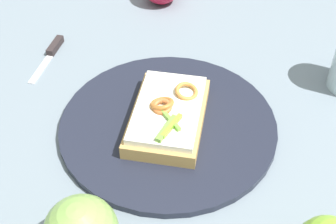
% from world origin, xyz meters
% --- Properties ---
extents(ground_plane, '(2.00, 2.00, 0.00)m').
position_xyz_m(ground_plane, '(0.00, 0.00, 0.00)').
color(ground_plane, slate).
rests_on(ground_plane, ground).
extents(plate, '(0.31, 0.31, 0.01)m').
position_xyz_m(plate, '(0.00, 0.00, 0.01)').
color(plate, '#1D212F').
rests_on(plate, ground_plane).
extents(sandwich, '(0.11, 0.16, 0.04)m').
position_xyz_m(sandwich, '(0.00, 0.00, 0.03)').
color(sandwich, tan).
rests_on(sandwich, plate).
extents(knife, '(0.01, 0.12, 0.01)m').
position_xyz_m(knife, '(-0.23, 0.13, 0.00)').
color(knife, silver).
rests_on(knife, ground_plane).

